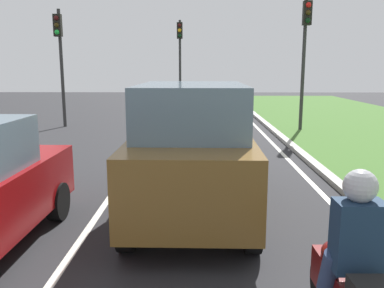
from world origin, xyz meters
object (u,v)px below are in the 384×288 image
(car_suv_ahead, at_px, (192,149))
(traffic_light_overhead_left, at_px, (60,48))
(traffic_light_near_right, at_px, (305,41))
(rider_person, at_px, (356,234))
(traffic_light_far_median, at_px, (180,50))

(car_suv_ahead, distance_m, traffic_light_overhead_left, 12.17)
(car_suv_ahead, xyz_separation_m, traffic_light_near_right, (4.27, 9.42, 2.39))
(rider_person, height_order, traffic_light_far_median, traffic_light_far_median)
(rider_person, bearing_deg, traffic_light_far_median, 95.94)
(car_suv_ahead, bearing_deg, traffic_light_overhead_left, 119.27)
(traffic_light_near_right, xyz_separation_m, traffic_light_far_median, (-5.22, 7.53, 0.00))
(rider_person, relative_size, traffic_light_far_median, 0.22)
(rider_person, xyz_separation_m, traffic_light_far_median, (-2.37, 20.58, 2.37))
(traffic_light_near_right, height_order, traffic_light_overhead_left, traffic_light_near_right)
(traffic_light_near_right, bearing_deg, rider_person, -102.31)
(car_suv_ahead, height_order, rider_person, car_suv_ahead)
(rider_person, relative_size, traffic_light_near_right, 0.22)
(car_suv_ahead, xyz_separation_m, traffic_light_overhead_left, (-5.73, 10.52, 2.18))
(traffic_light_near_right, bearing_deg, car_suv_ahead, -114.37)
(car_suv_ahead, xyz_separation_m, rider_person, (1.42, -3.63, 0.02))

